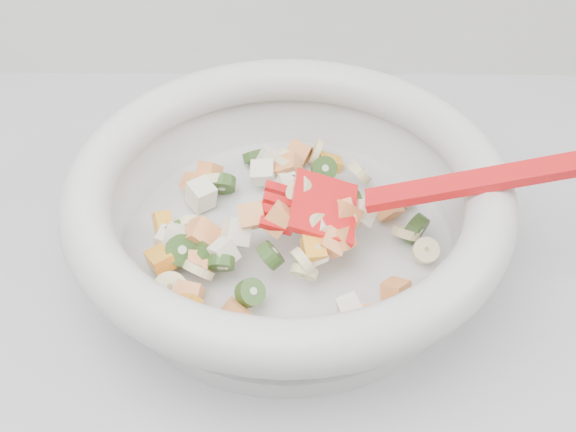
{
  "coord_description": "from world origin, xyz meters",
  "views": [
    {
      "loc": [
        -0.18,
        0.96,
        1.37
      ],
      "look_at": [
        -0.19,
        1.42,
        0.95
      ],
      "focal_mm": 45.0,
      "sensor_mm": 36.0,
      "label": 1
    }
  ],
  "objects": [
    {
      "name": "mixing_bowl",
      "position": [
        -0.19,
        1.42,
        0.96
      ],
      "size": [
        0.47,
        0.38,
        0.14
      ],
      "color": "#BDBDBB",
      "rests_on": "counter"
    }
  ]
}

